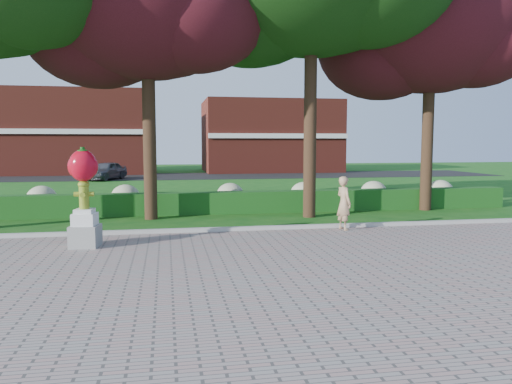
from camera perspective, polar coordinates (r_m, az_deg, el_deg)
The scene contains 13 objects.
ground at distance 11.77m, azimuth -2.86°, elevation -7.22°, with size 100.00×100.00×0.00m, color #134D13.
walkway at distance 7.96m, azimuth 0.94°, elevation -13.42°, with size 40.00×14.00×0.04m, color gray.
curb at distance 14.67m, azimuth -4.37°, elevation -4.35°, with size 40.00×0.18×0.15m, color #ADADA5.
lawn_hedge at distance 18.57m, azimuth -5.64°, elevation -1.24°, with size 24.00×0.70×0.80m, color #154B17.
hydrangea_row at distance 19.59m, azimuth -4.22°, elevation -0.43°, with size 20.10×1.10×0.99m.
street at distance 39.49m, azimuth -8.09°, elevation 1.81°, with size 50.00×8.00×0.02m, color black.
building_left at distance 46.18m, azimuth -21.01°, elevation 6.37°, with size 14.00×8.00×7.00m, color maroon.
building_right at distance 46.36m, azimuth 1.56°, elevation 6.37°, with size 12.00×8.00×6.40m, color maroon.
tree_mid_left at distance 18.09m, azimuth -12.72°, elevation 20.51°, with size 8.25×7.04×10.69m.
tree_far_right at distance 20.94m, azimuth 19.03°, elevation 17.33°, with size 7.88×6.72×10.21m.
hydrant_sculpture at distance 13.00m, azimuth -19.07°, elevation -0.26°, with size 0.76×0.76×2.48m.
woman at distance 15.01m, azimuth 10.01°, elevation -1.25°, with size 0.58×0.38×1.60m, color tan.
parked_car at distance 36.67m, azimuth -16.77°, elevation 2.36°, with size 1.52×3.79×1.29m, color #43454C.
Camera 1 is at (-1.46, -11.38, 2.62)m, focal length 35.00 mm.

